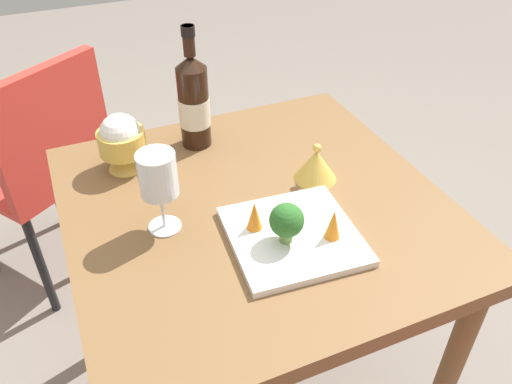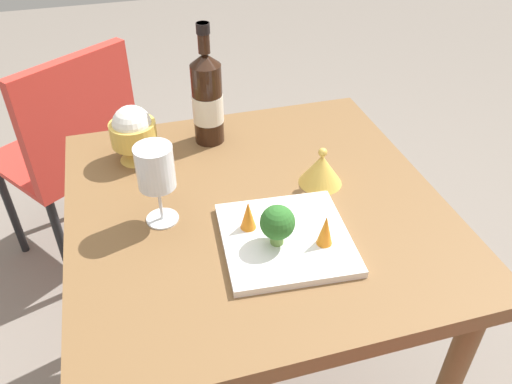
# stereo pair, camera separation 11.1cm
# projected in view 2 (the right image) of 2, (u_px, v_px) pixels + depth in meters

# --- Properties ---
(dining_table) EXTENTS (0.81, 0.81, 0.74)m
(dining_table) POSITION_uv_depth(u_px,v_px,m) (256.00, 236.00, 1.18)
(dining_table) COLOR brown
(dining_table) RESTS_ON ground_plane
(chair_by_wall) EXTENTS (0.56, 0.56, 0.85)m
(chair_by_wall) POSITION_uv_depth(u_px,v_px,m) (74.00, 144.00, 1.72)
(chair_by_wall) COLOR red
(chair_by_wall) RESTS_ON ground_plane
(wine_bottle) EXTENTS (0.08, 0.08, 0.31)m
(wine_bottle) POSITION_uv_depth(u_px,v_px,m) (207.00, 98.00, 1.26)
(wine_bottle) COLOR black
(wine_bottle) RESTS_ON dining_table
(wine_glass) EXTENTS (0.08, 0.08, 0.18)m
(wine_glass) POSITION_uv_depth(u_px,v_px,m) (156.00, 170.00, 1.00)
(wine_glass) COLOR white
(wine_glass) RESTS_ON dining_table
(rice_bowl) EXTENTS (0.11, 0.11, 0.14)m
(rice_bowl) POSITION_uv_depth(u_px,v_px,m) (133.00, 133.00, 1.22)
(rice_bowl) COLOR gold
(rice_bowl) RESTS_ON dining_table
(rice_bowl_lid) EXTENTS (0.10, 0.10, 0.09)m
(rice_bowl_lid) POSITION_uv_depth(u_px,v_px,m) (321.00, 169.00, 1.16)
(rice_bowl_lid) COLOR gold
(rice_bowl_lid) RESTS_ON dining_table
(serving_plate) EXTENTS (0.27, 0.27, 0.02)m
(serving_plate) POSITION_uv_depth(u_px,v_px,m) (286.00, 239.00, 1.02)
(serving_plate) COLOR white
(serving_plate) RESTS_ON dining_table
(broccoli_floret) EXTENTS (0.07, 0.07, 0.09)m
(broccoli_floret) POSITION_uv_depth(u_px,v_px,m) (280.00, 223.00, 0.97)
(broccoli_floret) COLOR #729E4C
(broccoli_floret) RESTS_ON serving_plate
(carrot_garnish_left) EXTENTS (0.03, 0.03, 0.07)m
(carrot_garnish_left) POSITION_uv_depth(u_px,v_px,m) (325.00, 230.00, 0.98)
(carrot_garnish_left) COLOR orange
(carrot_garnish_left) RESTS_ON serving_plate
(carrot_garnish_right) EXTENTS (0.03, 0.03, 0.06)m
(carrot_garnish_right) POSITION_uv_depth(u_px,v_px,m) (248.00, 215.00, 1.02)
(carrot_garnish_right) COLOR orange
(carrot_garnish_right) RESTS_ON serving_plate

